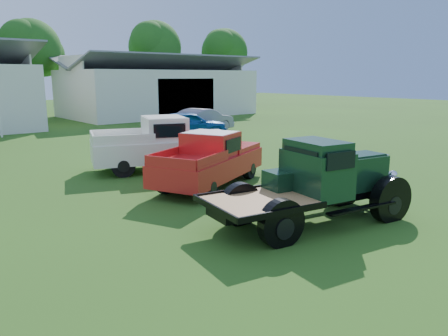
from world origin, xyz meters
TOP-DOWN VIEW (x-y plane):
  - ground at (0.00, 0.00)m, footprint 120.00×120.00m
  - shed_right at (14.00, 27.00)m, footprint 16.80×9.20m
  - tree_c at (5.00, 33.00)m, footprint 5.40×5.40m
  - tree_d at (18.00, 34.00)m, footprint 6.00×6.00m
  - tree_e at (26.00, 32.00)m, footprint 5.70×5.70m
  - vintage_flatbed at (0.86, -1.32)m, footprint 5.38×2.89m
  - red_pickup at (1.24, 3.18)m, footprint 5.20×3.68m
  - white_pickup at (1.44, 6.35)m, footprint 5.77×3.82m
  - misc_car_blue at (7.74, 13.38)m, footprint 4.67×3.40m
  - misc_car_grey at (9.35, 14.20)m, footprint 4.85×2.63m

SIDE VIEW (x-z plane):
  - ground at x=0.00m, z-range 0.00..0.00m
  - misc_car_blue at x=7.74m, z-range 0.00..1.48m
  - misc_car_grey at x=9.35m, z-range 0.00..1.52m
  - red_pickup at x=1.24m, z-range 0.00..1.77m
  - white_pickup at x=1.44m, z-range 0.00..1.98m
  - vintage_flatbed at x=0.86m, z-range 0.00..2.02m
  - shed_right at x=14.00m, z-range 0.00..5.20m
  - tree_c at x=5.00m, z-range 0.00..9.00m
  - tree_e at x=26.00m, z-range 0.00..9.50m
  - tree_d at x=18.00m, z-range 0.00..10.00m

